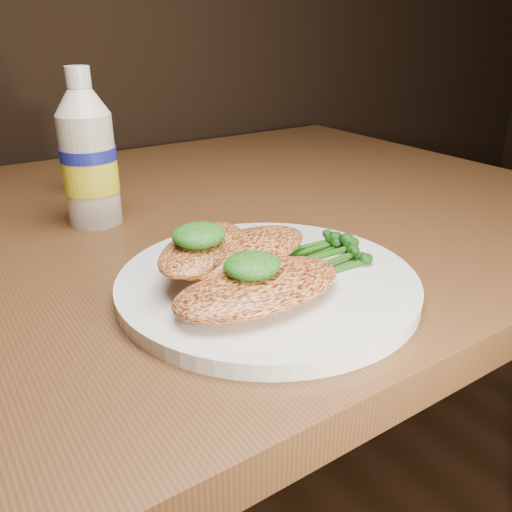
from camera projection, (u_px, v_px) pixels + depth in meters
dining_table at (175, 446)px, 0.82m from camera, size 1.20×0.80×0.75m
plate at (268, 282)px, 0.49m from camera, size 0.28×0.28×0.01m
chicken_front at (259, 287)px, 0.44m from camera, size 0.16×0.09×0.03m
chicken_mid at (242, 251)px, 0.49m from camera, size 0.16×0.11×0.02m
chicken_back at (203, 248)px, 0.48m from camera, size 0.14×0.13×0.02m
pesto_front at (252, 265)px, 0.44m from camera, size 0.05×0.05×0.02m
pesto_back at (199, 235)px, 0.47m from camera, size 0.06×0.06×0.02m
broccolini_bundle at (311, 255)px, 0.51m from camera, size 0.16×0.14×0.02m
mayo_bottle at (87, 149)px, 0.62m from camera, size 0.09×0.09×0.19m
pepper_grinder at (91, 158)px, 0.76m from camera, size 0.04×0.04×0.10m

